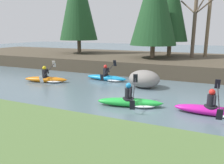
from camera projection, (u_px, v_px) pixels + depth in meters
name	position (u px, v px, depth m)	size (l,w,h in m)	color
ground_plane	(143.00, 102.00, 9.76)	(90.00, 90.00, 0.00)	slate
riverbank_far	(174.00, 63.00, 18.13)	(44.00, 9.22, 0.98)	#4C4233
conifer_tree_left	(155.00, 1.00, 16.57)	(3.63, 3.63, 7.68)	brown
conifer_tree_mid_left	(172.00, 5.00, 18.19)	(2.97, 2.97, 7.20)	#7A664C
bare_tree_upstream	(195.00, 17.00, 17.68)	(3.72, 3.68, 6.77)	brown
bare_tree_mid_upstream	(194.00, 29.00, 17.34)	(2.66, 2.62, 4.74)	brown
bare_tree_mid_downstream	(209.00, 18.00, 17.84)	(3.66, 3.61, 6.64)	#7A664C
kayaker_lead	(215.00, 110.00, 8.13)	(2.78, 2.07, 1.20)	#C61999
kayaker_middle	(132.00, 102.00, 9.12)	(2.78, 2.05, 1.20)	green
kayaker_trailing	(108.00, 77.00, 13.90)	(2.77, 2.06, 1.20)	#1993D6
kayaker_far_back	(48.00, 79.00, 13.47)	(2.78, 2.04, 1.20)	orange
boulder_midstream	(144.00, 79.00, 12.12)	(1.73, 1.36, 0.98)	gray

